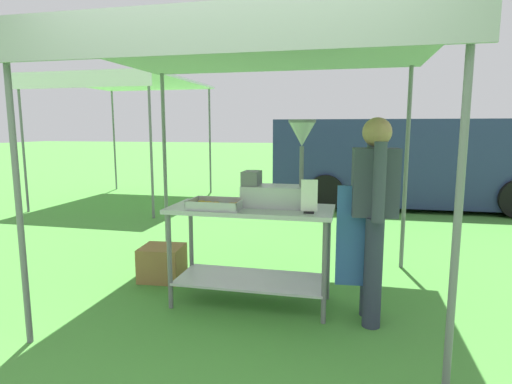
% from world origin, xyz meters
% --- Properties ---
extents(ground_plane, '(70.00, 70.00, 0.00)m').
position_xyz_m(ground_plane, '(0.00, 6.00, 0.00)').
color(ground_plane, '#478E38').
extents(stall_canopy, '(2.99, 2.54, 2.22)m').
position_xyz_m(stall_canopy, '(-0.08, 0.93, 2.14)').
color(stall_canopy, slate).
rests_on(stall_canopy, ground).
extents(donut_cart, '(1.40, 0.59, 0.86)m').
position_xyz_m(donut_cart, '(-0.08, 0.84, 0.62)').
color(donut_cart, '#B7B7BC').
rests_on(donut_cart, ground).
extents(donut_tray, '(0.45, 0.32, 0.07)m').
position_xyz_m(donut_tray, '(-0.36, 0.74, 0.88)').
color(donut_tray, '#B7B7BC').
rests_on(donut_tray, donut_cart).
extents(donut_fryer, '(0.61, 0.28, 0.74)m').
position_xyz_m(donut_fryer, '(0.16, 0.92, 1.10)').
color(donut_fryer, '#B7B7BC').
rests_on(donut_fryer, donut_cart).
extents(menu_sign, '(0.13, 0.05, 0.27)m').
position_xyz_m(menu_sign, '(0.43, 0.69, 0.98)').
color(menu_sign, black).
rests_on(menu_sign, donut_cart).
extents(vendor, '(0.46, 0.54, 1.61)m').
position_xyz_m(vendor, '(0.92, 0.72, 0.90)').
color(vendor, '#2D3347').
rests_on(vendor, ground).
extents(supply_crate, '(0.44, 0.41, 0.34)m').
position_xyz_m(supply_crate, '(-1.10, 1.22, 0.17)').
color(supply_crate, olive).
rests_on(supply_crate, ground).
extents(van_navy, '(5.30, 2.19, 1.69)m').
position_xyz_m(van_navy, '(1.91, 6.21, 0.88)').
color(van_navy, navy).
rests_on(van_navy, ground).
extents(neighbour_tent, '(2.72, 3.21, 2.49)m').
position_xyz_m(neighbour_tent, '(-3.80, 5.37, 2.41)').
color(neighbour_tent, slate).
rests_on(neighbour_tent, ground).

